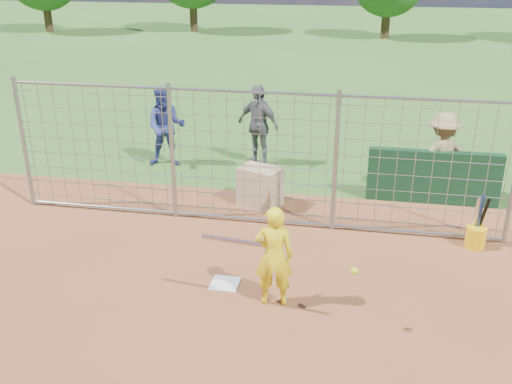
% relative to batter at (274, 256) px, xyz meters
% --- Properties ---
extents(ground, '(100.00, 100.00, 0.00)m').
position_rel_batter_xyz_m(ground, '(-0.81, 0.56, -0.77)').
color(ground, '#2D591E').
rests_on(ground, ground).
extents(home_plate, '(0.43, 0.43, 0.02)m').
position_rel_batter_xyz_m(home_plate, '(-0.81, 0.36, -0.76)').
color(home_plate, silver).
rests_on(home_plate, ground).
extents(dugout_wall, '(2.60, 0.20, 1.10)m').
position_rel_batter_xyz_m(dugout_wall, '(2.59, 4.16, -0.22)').
color(dugout_wall, '#11381E').
rests_on(dugout_wall, ground).
extents(batter, '(0.61, 0.45, 1.53)m').
position_rel_batter_xyz_m(batter, '(0.00, 0.00, 0.00)').
color(batter, yellow).
rests_on(batter, ground).
extents(bystander_a, '(1.04, 0.88, 1.89)m').
position_rel_batter_xyz_m(bystander_a, '(-3.39, 5.32, 0.18)').
color(bystander_a, navy).
rests_on(bystander_a, ground).
extents(bystander_b, '(1.22, 0.92, 1.93)m').
position_rel_batter_xyz_m(bystander_b, '(-1.29, 5.81, 0.20)').
color(bystander_b, '#56575B').
rests_on(bystander_b, ground).
extents(bystander_c, '(1.34, 1.03, 1.83)m').
position_rel_batter_xyz_m(bystander_c, '(2.74, 4.40, 0.15)').
color(bystander_c, '#917C4F').
rests_on(bystander_c, ground).
extents(equipment_bin, '(0.94, 0.80, 0.80)m').
position_rel_batter_xyz_m(equipment_bin, '(-0.80, 3.39, -0.37)').
color(equipment_bin, tan).
rests_on(equipment_bin, ground).
extents(equipment_in_play, '(2.14, 0.33, 0.27)m').
position_rel_batter_xyz_m(equipment_in_play, '(-0.13, -0.36, 0.32)').
color(equipment_in_play, silver).
rests_on(equipment_in_play, ground).
extents(bucket_with_bats, '(0.34, 0.40, 0.98)m').
position_rel_batter_xyz_m(bucket_with_bats, '(3.17, 2.32, -0.52)').
color(bucket_with_bats, '#E5AE0C').
rests_on(bucket_with_bats, ground).
extents(backstop_fence, '(9.08, 0.08, 2.60)m').
position_rel_batter_xyz_m(backstop_fence, '(-0.81, 2.56, 0.49)').
color(backstop_fence, gray).
rests_on(backstop_fence, ground).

